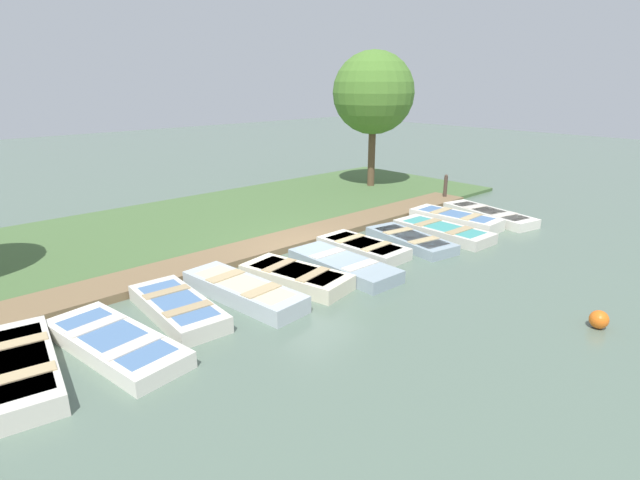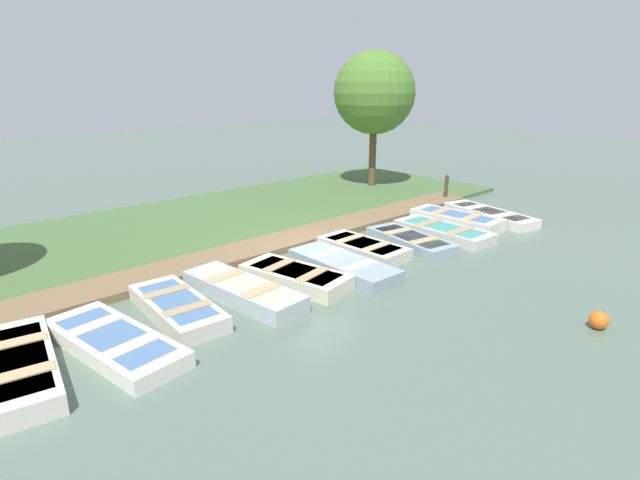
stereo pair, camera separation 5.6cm
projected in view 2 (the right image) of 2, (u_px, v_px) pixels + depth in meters
ground_plane at (315, 255)px, 14.69m from camera, size 80.00×80.00×0.00m
shore_bank at (224, 219)px, 18.18m from camera, size 8.00×24.00×0.14m
dock_walkway at (286, 241)px, 15.63m from camera, size 1.40×18.10×0.20m
rowboat_0 at (23, 366)px, 8.65m from camera, size 3.32×1.50×0.41m
rowboat_1 at (114, 342)px, 9.49m from camera, size 3.52×1.71×0.35m
rowboat_2 at (177, 307)px, 10.90m from camera, size 3.01×1.31×0.39m
rowboat_3 at (243, 290)px, 11.72m from camera, size 3.48×1.38×0.42m
rowboat_4 at (296, 276)px, 12.57m from camera, size 3.02×1.74×0.40m
rowboat_5 at (343, 265)px, 13.41m from camera, size 3.31×1.26×0.36m
rowboat_6 at (363, 248)px, 14.77m from camera, size 2.76×1.28×0.37m
rowboat_7 at (411, 240)px, 15.53m from camera, size 3.18×1.63×0.33m
rowboat_8 at (443, 231)px, 16.38m from camera, size 3.28×1.33×0.36m
rowboat_9 at (456, 219)px, 17.62m from camera, size 3.20×1.28×0.44m
rowboat_10 at (490, 215)px, 18.40m from camera, size 3.73×1.81×0.35m
mooring_post_far at (446, 188)px, 20.97m from camera, size 0.15×0.15×1.14m
buoy at (599, 320)px, 10.32m from camera, size 0.39×0.39×0.39m
park_tree_left at (374, 93)px, 22.33m from camera, size 3.67×3.67×6.19m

